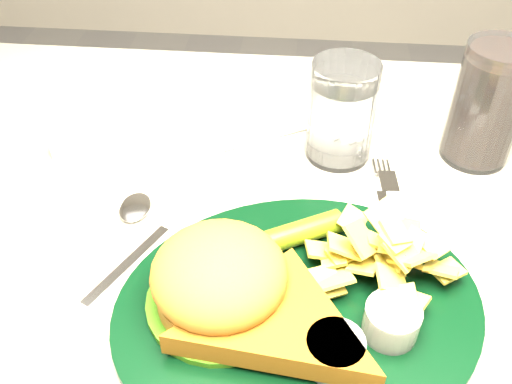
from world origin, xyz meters
TOP-DOWN VIEW (x-y plane):
  - dinner_plate at (0.05, -0.11)m, footprint 0.43×0.39m
  - water_glass at (0.09, 0.14)m, footprint 0.10×0.10m
  - cola_glass at (0.26, 0.16)m, footprint 0.09×0.09m
  - fork_napkin at (0.14, 0.01)m, footprint 0.14×0.17m
  - spoon at (-0.13, -0.07)m, footprint 0.12×0.17m
  - ramekin at (-0.26, 0.11)m, footprint 0.05×0.05m
  - wrapped_straw at (0.01, 0.17)m, footprint 0.20×0.15m

SIDE VIEW (x-z plane):
  - wrapped_straw at x=0.01m, z-range 0.75..0.76m
  - spoon at x=-0.13m, z-range 0.75..0.76m
  - fork_napkin at x=0.14m, z-range 0.75..0.76m
  - ramekin at x=-0.26m, z-range 0.75..0.78m
  - dinner_plate at x=0.05m, z-range 0.75..0.83m
  - water_glass at x=0.09m, z-range 0.75..0.88m
  - cola_glass at x=0.26m, z-range 0.75..0.90m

